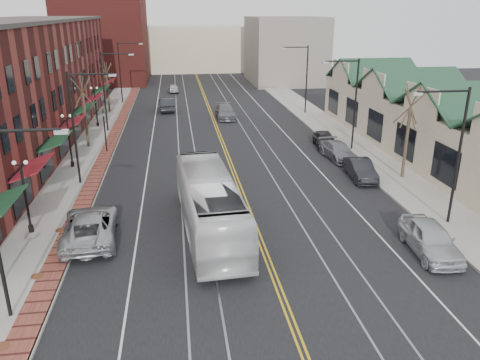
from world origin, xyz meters
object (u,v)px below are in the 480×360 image
object	(u,v)px
parked_suv	(90,226)
parked_car_a	(430,239)
parked_car_b	(360,169)
parked_car_d	(325,139)
transit_bus	(210,204)
parked_car_c	(338,151)

from	to	relation	value
parked_suv	parked_car_a	distance (m)	18.29
parked_car_b	parked_car_d	distance (m)	8.86
transit_bus	parked_car_c	xyz separation A→B (m)	(11.95, 12.48, -0.98)
parked_car_a	parked_car_d	distance (m)	20.42
parked_car_a	parked_car_c	bearing A→B (deg)	92.43
transit_bus	parked_car_a	world-z (taller)	transit_bus
parked_suv	parked_car_a	bearing A→B (deg)	163.01
parked_suv	parked_car_a	size ratio (longest dim) A/B	1.24
transit_bus	parked_car_c	size ratio (longest dim) A/B	2.48
transit_bus	parked_car_b	xyz separation A→B (m)	(11.95, 7.37, -0.95)
parked_suv	parked_car_b	size ratio (longest dim) A/B	1.36
parked_car_d	parked_suv	bearing A→B (deg)	-132.66
parked_suv	parked_car_d	bearing A→B (deg)	-142.96
parked_suv	parked_car_b	world-z (taller)	parked_suv
parked_suv	parked_car_b	xyz separation A→B (m)	(18.60, 7.57, -0.11)
transit_bus	parked_car_a	bearing A→B (deg)	155.97
transit_bus	parked_car_d	world-z (taller)	transit_bus
parked_car_d	parked_car_c	bearing A→B (deg)	-84.11
transit_bus	parked_car_d	xyz separation A→B (m)	(11.95, 16.23, -0.96)
parked_suv	parked_car_d	xyz separation A→B (m)	(18.60, 16.43, -0.12)
parked_car_c	transit_bus	bearing A→B (deg)	-139.09
parked_suv	parked_car_c	xyz separation A→B (m)	(18.60, 12.67, -0.14)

